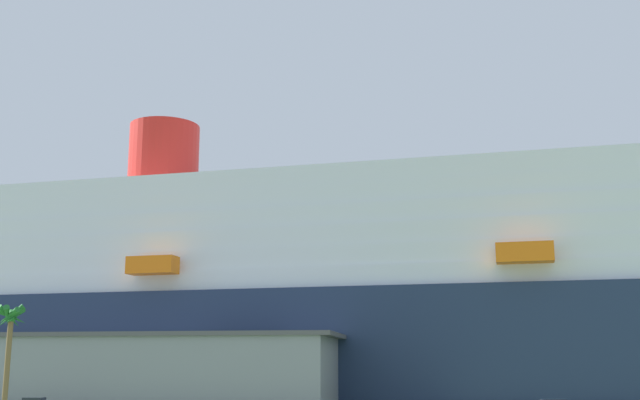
% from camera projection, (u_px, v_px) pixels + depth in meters
% --- Properties ---
extents(cruise_ship, '(295.41, 52.55, 58.01)m').
position_uv_depth(cruise_ship, '(371.00, 305.00, 135.30)').
color(cruise_ship, '#1E2D4C').
rests_on(cruise_ship, ground_plane).
extents(terminal_building, '(67.05, 25.49, 9.82)m').
position_uv_depth(terminal_building, '(115.00, 369.00, 113.92)').
color(terminal_building, gray).
rests_on(terminal_building, ground_plane).
extents(palm_tree, '(3.68, 3.54, 12.28)m').
position_uv_depth(palm_tree, '(10.00, 328.00, 88.90)').
color(palm_tree, brown).
rests_on(palm_tree, ground_plane).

